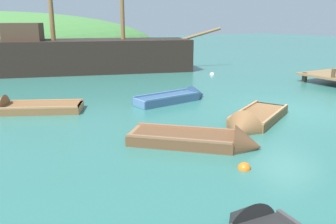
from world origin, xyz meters
The scene contains 8 objects.
ground_plane centered at (0.00, 0.00, 0.00)m, with size 120.00×120.00×0.00m, color #2D6B60.
sailing_ship centered at (-3.54, 14.35, 0.83)m, with size 16.42×8.03×12.68m.
rowboat_far centered at (-2.92, 3.57, 0.11)m, with size 3.61×1.33×0.92m.
rowboat_portside centered at (-2.55, -0.64, 0.08)m, with size 3.84×2.74×1.17m.
rowboat_center centered at (-8.85, 5.00, 0.08)m, with size 3.72×2.66×1.20m.
rowboat_outer_left centered at (-5.11, -1.44, 0.09)m, with size 3.44×3.36×1.12m.
buoy_orange centered at (-5.24, -3.16, 0.00)m, with size 0.31×0.31×0.31m, color orange.
buoy_white centered at (2.96, 8.68, 0.00)m, with size 0.32×0.32×0.32m, color white.
Camera 1 is at (-10.57, -8.64, 3.39)m, focal length 36.56 mm.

